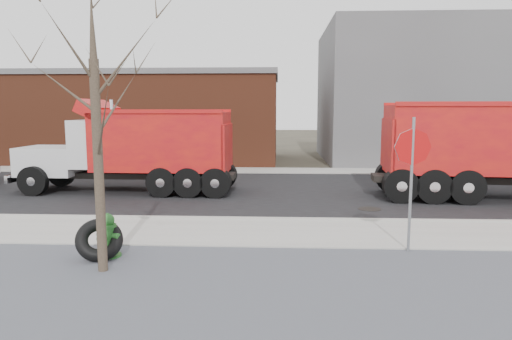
# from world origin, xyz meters

# --- Properties ---
(ground) EXTENTS (120.00, 120.00, 0.00)m
(ground) POSITION_xyz_m (0.00, 0.00, 0.00)
(ground) COLOR #383328
(ground) RESTS_ON ground
(gravel_verge) EXTENTS (60.00, 5.00, 0.03)m
(gravel_verge) POSITION_xyz_m (0.00, -3.50, 0.01)
(gravel_verge) COLOR slate
(gravel_verge) RESTS_ON ground
(sidewalk) EXTENTS (60.00, 2.50, 0.06)m
(sidewalk) POSITION_xyz_m (0.00, 0.25, 0.03)
(sidewalk) COLOR #9E9B93
(sidewalk) RESTS_ON ground
(curb) EXTENTS (60.00, 0.15, 0.11)m
(curb) POSITION_xyz_m (0.00, 1.55, 0.06)
(curb) COLOR #9E9B93
(curb) RESTS_ON ground
(road) EXTENTS (60.00, 9.40, 0.02)m
(road) POSITION_xyz_m (0.00, 6.30, 0.01)
(road) COLOR black
(road) RESTS_ON ground
(far_sidewalk) EXTENTS (60.00, 2.00, 0.06)m
(far_sidewalk) POSITION_xyz_m (0.00, 12.00, 0.03)
(far_sidewalk) COLOR #9E9B93
(far_sidewalk) RESTS_ON ground
(building_grey) EXTENTS (12.00, 10.00, 8.00)m
(building_grey) POSITION_xyz_m (9.00, 18.00, 4.00)
(building_grey) COLOR slate
(building_grey) RESTS_ON ground
(building_brick) EXTENTS (20.20, 8.20, 5.30)m
(building_brick) POSITION_xyz_m (-10.00, 17.00, 2.65)
(building_brick) COLOR brown
(building_brick) RESTS_ON ground
(bare_tree) EXTENTS (3.20, 3.20, 5.20)m
(bare_tree) POSITION_xyz_m (-3.20, -2.60, 3.30)
(bare_tree) COLOR #382D23
(bare_tree) RESTS_ON ground
(fire_hydrant) EXTENTS (0.54, 0.53, 0.95)m
(fire_hydrant) POSITION_xyz_m (-3.40, -1.76, 0.44)
(fire_hydrant) COLOR #2C6B28
(fire_hydrant) RESTS_ON ground
(truck_tire) EXTENTS (1.20, 1.12, 0.90)m
(truck_tire) POSITION_xyz_m (-3.54, -1.89, 0.42)
(truck_tire) COLOR black
(truck_tire) RESTS_ON ground
(stop_sign) EXTENTS (0.80, 0.12, 2.94)m
(stop_sign) POSITION_xyz_m (2.98, -1.10, 1.99)
(stop_sign) COLOR gray
(stop_sign) RESTS_ON ground
(dump_truck_red_a) EXTENTS (9.26, 3.19, 3.69)m
(dump_truck_red_a) POSITION_xyz_m (7.78, 5.05, 1.88)
(dump_truck_red_a) COLOR black
(dump_truck_red_a) RESTS_ON ground
(dump_truck_red_b) EXTENTS (8.09, 2.48, 3.42)m
(dump_truck_red_b) POSITION_xyz_m (-5.15, 5.86, 1.74)
(dump_truck_red_b) COLOR black
(dump_truck_red_b) RESTS_ON ground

